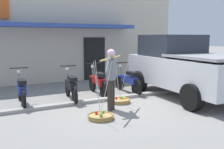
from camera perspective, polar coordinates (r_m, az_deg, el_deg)
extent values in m
plane|color=gray|center=(7.85, 0.53, -6.82)|extent=(90.00, 90.00, 0.00)
cube|color=gray|center=(8.44, -1.84, -5.42)|extent=(20.00, 0.24, 0.10)
cylinder|color=#2D2823|center=(7.25, -0.41, -4.58)|extent=(0.15, 0.15, 0.86)
cylinder|color=#2D2823|center=(7.42, 0.02, -4.29)|extent=(0.15, 0.15, 0.86)
cube|color=slate|center=(7.22, -0.20, 1.00)|extent=(0.38, 0.38, 0.54)
sphere|color=tan|center=(7.18, -0.20, 4.21)|extent=(0.21, 0.21, 0.21)
sphere|color=#D1A8CC|center=(7.17, -0.20, 4.61)|extent=(0.22, 0.22, 0.22)
cylinder|color=slate|center=(6.97, -0.80, 2.15)|extent=(0.31, 0.30, 0.43)
cylinder|color=slate|center=(7.43, 0.37, 2.52)|extent=(0.31, 0.30, 0.43)
cylinder|color=tan|center=(7.18, -0.20, 3.53)|extent=(1.28, 1.20, 0.04)
cylinder|color=#B2894C|center=(6.65, -2.48, -9.20)|extent=(0.62, 0.62, 0.09)
torus|color=olive|center=(6.64, -2.48, -8.79)|extent=(0.66, 0.66, 0.05)
sphere|color=#6DA940|center=(6.81, -1.93, -8.03)|extent=(0.08, 0.08, 0.08)
sphere|color=red|center=(6.72, -3.40, -8.25)|extent=(0.08, 0.08, 0.08)
sphere|color=yellow|center=(6.66, -2.54, -8.38)|extent=(0.09, 0.09, 0.09)
sphere|color=#669E3C|center=(6.50, -2.41, -8.81)|extent=(0.09, 0.09, 0.09)
cylinder|color=silver|center=(6.60, -3.08, -2.85)|extent=(0.01, 0.30, 1.36)
cylinder|color=silver|center=(6.36, -3.22, -3.27)|extent=(0.26, 0.16, 1.36)
cylinder|color=silver|center=(6.47, -1.26, -3.07)|extent=(0.26, 0.16, 1.36)
cylinder|color=#B2894C|center=(8.22, 1.64, -5.82)|extent=(0.62, 0.62, 0.09)
torus|color=olive|center=(8.21, 1.64, -5.48)|extent=(0.66, 0.66, 0.05)
sphere|color=yellow|center=(8.30, 2.70, -5.07)|extent=(0.09, 0.09, 0.09)
sphere|color=#6FAC41|center=(8.32, 2.06, -4.99)|extent=(0.09, 0.09, 0.09)
sphere|color=red|center=(8.28, 0.91, -5.09)|extent=(0.08, 0.08, 0.08)
cylinder|color=silver|center=(8.20, 1.15, -0.68)|extent=(0.01, 0.30, 1.36)
cylinder|color=silver|center=(7.96, 1.16, -0.96)|extent=(0.26, 0.16, 1.36)
cylinder|color=silver|center=(8.08, 2.67, -0.82)|extent=(0.26, 0.16, 1.36)
cylinder|color=black|center=(9.00, -19.33, -3.46)|extent=(0.13, 0.58, 0.58)
cylinder|color=black|center=(7.79, -18.54, -5.17)|extent=(0.13, 0.58, 0.58)
cube|color=navy|center=(8.95, -19.40, -1.82)|extent=(0.16, 0.29, 0.06)
cube|color=navy|center=(8.25, -18.97, -2.90)|extent=(0.28, 0.91, 0.24)
cube|color=black|center=(8.04, -18.93, -1.45)|extent=(0.27, 0.58, 0.12)
cylinder|color=slate|center=(8.84, -19.39, -1.10)|extent=(0.09, 0.30, 0.76)
cylinder|color=black|center=(8.71, -19.46, 1.36)|extent=(0.54, 0.08, 0.04)
sphere|color=silver|center=(8.88, -19.51, 0.57)|extent=(0.11, 0.11, 0.11)
cylinder|color=black|center=(9.22, -9.58, -2.84)|extent=(0.18, 0.59, 0.58)
cylinder|color=black|center=(8.02, -8.07, -4.45)|extent=(0.18, 0.59, 0.58)
cube|color=black|center=(9.17, -9.61, -1.24)|extent=(0.19, 0.30, 0.06)
cube|color=black|center=(8.48, -8.79, -2.27)|extent=(0.35, 0.92, 0.24)
cube|color=black|center=(8.27, -8.60, -0.84)|extent=(0.31, 0.59, 0.12)
cylinder|color=slate|center=(9.06, -9.53, -0.53)|extent=(0.11, 0.30, 0.76)
cylinder|color=black|center=(8.93, -9.50, 1.87)|extent=(0.54, 0.13, 0.04)
sphere|color=silver|center=(9.10, -9.65, 1.09)|extent=(0.11, 0.11, 0.11)
cylinder|color=black|center=(9.93, -4.27, -1.97)|extent=(0.15, 0.59, 0.58)
cylinder|color=black|center=(8.78, -1.82, -3.29)|extent=(0.15, 0.59, 0.58)
cube|color=red|center=(9.89, -4.29, -0.48)|extent=(0.18, 0.30, 0.06)
cube|color=red|center=(9.22, -2.93, -1.35)|extent=(0.31, 0.92, 0.24)
cube|color=black|center=(9.01, -2.57, -0.02)|extent=(0.29, 0.58, 0.12)
cylinder|color=slate|center=(9.78, -4.12, 0.19)|extent=(0.10, 0.30, 0.76)
cylinder|color=black|center=(9.65, -4.00, 2.42)|extent=(0.54, 0.11, 0.04)
sphere|color=silver|center=(9.82, -4.27, 1.69)|extent=(0.11, 0.11, 0.11)
cylinder|color=black|center=(10.16, 1.72, -1.72)|extent=(0.11, 0.58, 0.58)
cylinder|color=black|center=(9.10, 5.33, -2.91)|extent=(0.11, 0.58, 0.58)
cube|color=navy|center=(10.12, 1.72, -0.26)|extent=(0.16, 0.29, 0.06)
cube|color=navy|center=(9.50, 3.73, -1.08)|extent=(0.25, 0.91, 0.24)
cube|color=black|center=(9.31, 4.29, 0.22)|extent=(0.25, 0.57, 0.12)
cylinder|color=slate|center=(10.01, 1.99, 0.39)|extent=(0.08, 0.30, 0.76)
cylinder|color=black|center=(9.90, 2.22, 2.57)|extent=(0.54, 0.07, 0.04)
sphere|color=silver|center=(10.05, 1.79, 1.86)|extent=(0.11, 0.11, 0.11)
cube|color=silver|center=(9.24, 15.59, 0.57)|extent=(2.36, 4.86, 0.96)
cube|color=#282D38|center=(9.82, 12.75, 6.14)|extent=(1.93, 2.04, 0.76)
cube|color=gray|center=(8.39, 20.30, 3.62)|extent=(2.03, 2.52, 0.08)
cylinder|color=black|center=(9.97, 5.93, -1.43)|extent=(0.33, 0.78, 0.76)
cylinder|color=black|center=(11.02, 14.56, -0.73)|extent=(0.33, 0.78, 0.76)
cylinder|color=black|center=(7.62, 16.81, -4.70)|extent=(0.33, 0.78, 0.76)
cube|color=silver|center=(11.20, 7.87, 0.21)|extent=(0.44, 0.06, 0.12)
cube|color=beige|center=(14.40, -15.35, 8.12)|extent=(13.00, 5.00, 4.20)
cube|color=#334CA3|center=(11.53, -11.74, 10.31)|extent=(7.15, 1.00, 0.16)
cube|color=black|center=(12.72, -3.79, 3.47)|extent=(1.10, 0.06, 2.00)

